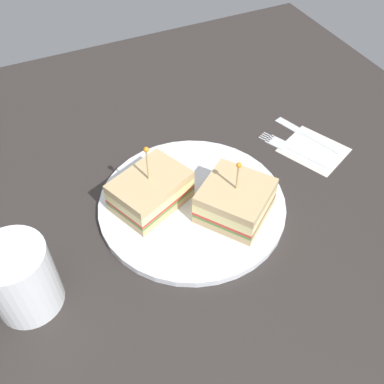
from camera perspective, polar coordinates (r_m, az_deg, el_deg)
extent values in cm
cube|color=#2D2826|center=(63.53, 0.00, -2.46)|extent=(98.09, 98.09, 2.00)
cylinder|color=white|center=(62.39, 0.00, -1.56)|extent=(26.20, 26.20, 1.01)
cube|color=tan|center=(60.54, 5.46, -2.27)|extent=(11.87, 11.88, 1.21)
cube|color=#478438|center=(59.93, 5.51, -1.77)|extent=(11.87, 11.88, 0.40)
cube|color=red|center=(59.59, 5.54, -1.49)|extent=(11.87, 11.88, 0.50)
cube|color=#EFE093|center=(58.84, 5.61, -0.84)|extent=(11.87, 11.88, 1.53)
cube|color=tan|center=(57.83, 5.71, 0.07)|extent=(11.87, 11.88, 1.21)
cylinder|color=tan|center=(56.13, 5.88, 1.71)|extent=(0.30, 0.30, 4.74)
sphere|color=orange|center=(54.47, 6.07, 3.46)|extent=(0.70, 0.70, 0.70)
cube|color=tan|center=(61.71, -5.26, -0.96)|extent=(10.51, 12.01, 1.25)
cube|color=#478438|center=(61.10, -5.31, -0.45)|extent=(10.51, 12.01, 0.40)
cube|color=red|center=(60.77, -5.34, -0.16)|extent=(10.51, 12.01, 0.50)
cube|color=#EFE093|center=(60.11, -5.40, 0.43)|extent=(10.51, 12.01, 1.32)
cube|color=tan|center=(59.18, -5.49, 1.28)|extent=(10.51, 12.01, 1.25)
cylinder|color=tan|center=(57.15, -5.69, 3.30)|extent=(0.30, 0.30, 5.78)
sphere|color=orange|center=(55.19, -5.91, 5.46)|extent=(0.70, 0.70, 0.70)
cylinder|color=#B74C33|center=(54.29, -20.96, -10.74)|extent=(6.83, 6.83, 8.01)
cylinder|color=white|center=(53.72, -21.17, -10.33)|extent=(7.77, 7.77, 9.44)
cube|color=beige|center=(73.70, 15.40, 5.23)|extent=(11.87, 11.41, 0.15)
cube|color=silver|center=(72.06, 14.56, 4.42)|extent=(6.66, 3.59, 0.35)
cube|color=silver|center=(73.63, 10.98, 6.28)|extent=(4.20, 3.53, 0.35)
cube|color=silver|center=(74.89, 9.85, 7.29)|extent=(1.88, 1.02, 0.35)
cube|color=silver|center=(74.55, 9.65, 7.10)|extent=(1.88, 1.02, 0.35)
cube|color=silver|center=(74.20, 9.44, 6.91)|extent=(1.88, 1.02, 0.35)
cube|color=silver|center=(73.86, 9.22, 6.73)|extent=(1.88, 1.02, 0.35)
cube|color=silver|center=(75.23, 16.24, 6.12)|extent=(6.87, 2.88, 0.35)
cube|color=silver|center=(77.14, 13.01, 8.07)|extent=(7.11, 3.71, 0.24)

